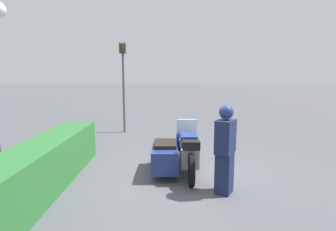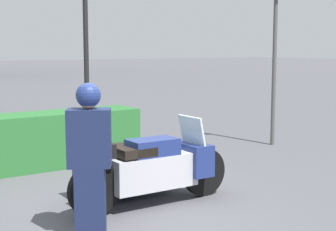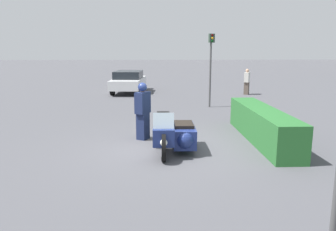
# 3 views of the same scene
# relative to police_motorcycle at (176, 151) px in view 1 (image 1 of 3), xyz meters

# --- Properties ---
(ground_plane) EXTENTS (160.00, 160.00, 0.00)m
(ground_plane) POSITION_rel_police_motorcycle_xyz_m (-0.33, -0.09, -0.47)
(ground_plane) COLOR #4C4C51
(police_motorcycle) EXTENTS (2.41, 1.15, 1.17)m
(police_motorcycle) POSITION_rel_police_motorcycle_xyz_m (0.00, 0.00, 0.00)
(police_motorcycle) COLOR black
(police_motorcycle) RESTS_ON ground
(officer_rider) EXTENTS (0.55, 0.49, 1.73)m
(officer_rider) POSITION_rel_police_motorcycle_xyz_m (-1.25, -0.88, 0.44)
(officer_rider) COLOR #192347
(officer_rider) RESTS_ON ground
(hedge_bush_curbside) EXTENTS (4.64, 0.82, 0.97)m
(hedge_bush_curbside) POSITION_rel_police_motorcycle_xyz_m (-0.98, 2.69, 0.01)
(hedge_bush_curbside) COLOR #28662D
(hedge_bush_curbside) RESTS_ON ground
(traffic_light_near) EXTENTS (0.23, 0.26, 3.56)m
(traffic_light_near) POSITION_rel_police_motorcycle_xyz_m (4.46, 1.90, 1.86)
(traffic_light_near) COLOR #4C4C4C
(traffic_light_near) RESTS_ON ground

